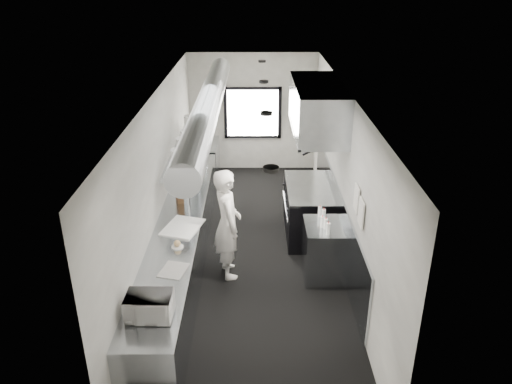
{
  "coord_description": "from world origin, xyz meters",
  "views": [
    {
      "loc": [
        0.04,
        -7.49,
        4.57
      ],
      "look_at": [
        0.06,
        -0.2,
        1.25
      ],
      "focal_mm": 34.86,
      "sensor_mm": 36.0,
      "label": 1
    }
  ],
  "objects_px": {
    "far_work_table": "(203,162)",
    "deli_tub_b": "(142,294)",
    "range": "(309,210)",
    "plate_stack_a": "(179,158)",
    "exhaust_hood": "(317,108)",
    "cutting_board": "(183,227)",
    "plate_stack_d": "(190,125)",
    "squeeze_bottle_d": "(324,215)",
    "bottle_station": "(324,250)",
    "squeeze_bottle_e": "(320,212)",
    "line_cook": "(227,224)",
    "squeeze_bottle_c": "(322,222)",
    "prep_counter": "(181,244)",
    "plate_stack_c": "(186,139)",
    "deli_tub_a": "(139,299)",
    "squeeze_bottle_a": "(328,229)",
    "microwave": "(149,306)",
    "squeeze_bottle_b": "(326,224)",
    "plate_stack_b": "(183,146)",
    "small_plate": "(177,247)",
    "knife_block": "(179,194)"
  },
  "relations": [
    {
      "from": "deli_tub_b",
      "to": "squeeze_bottle_e",
      "type": "distance_m",
      "value": 3.22
    },
    {
      "from": "bottle_station",
      "to": "squeeze_bottle_a",
      "type": "bearing_deg",
      "value": -92.45
    },
    {
      "from": "squeeze_bottle_c",
      "to": "plate_stack_a",
      "type": "bearing_deg",
      "value": 159.42
    },
    {
      "from": "knife_block",
      "to": "cutting_board",
      "type": "bearing_deg",
      "value": -97.64
    },
    {
      "from": "knife_block",
      "to": "squeeze_bottle_e",
      "type": "relative_size",
      "value": 1.44
    },
    {
      "from": "squeeze_bottle_e",
      "to": "squeeze_bottle_c",
      "type": "bearing_deg",
      "value": -90.89
    },
    {
      "from": "plate_stack_d",
      "to": "line_cook",
      "type": "bearing_deg",
      "value": -71.58
    },
    {
      "from": "line_cook",
      "to": "deli_tub_b",
      "type": "distance_m",
      "value": 2.1
    },
    {
      "from": "line_cook",
      "to": "plate_stack_c",
      "type": "relative_size",
      "value": 5.79
    },
    {
      "from": "squeeze_bottle_b",
      "to": "squeeze_bottle_c",
      "type": "distance_m",
      "value": 0.07
    },
    {
      "from": "exhaust_hood",
      "to": "prep_counter",
      "type": "xyz_separation_m",
      "value": [
        -2.25,
        -1.2,
        -1.94
      ]
    },
    {
      "from": "squeeze_bottle_e",
      "to": "far_work_table",
      "type": "bearing_deg",
      "value": 121.85
    },
    {
      "from": "deli_tub_b",
      "to": "squeeze_bottle_b",
      "type": "bearing_deg",
      "value": 35.02
    },
    {
      "from": "deli_tub_b",
      "to": "plate_stack_d",
      "type": "relative_size",
      "value": 0.34
    },
    {
      "from": "line_cook",
      "to": "squeeze_bottle_b",
      "type": "distance_m",
      "value": 1.52
    },
    {
      "from": "squeeze_bottle_a",
      "to": "deli_tub_b",
      "type": "bearing_deg",
      "value": -147.98
    },
    {
      "from": "knife_block",
      "to": "squeeze_bottle_a",
      "type": "bearing_deg",
      "value": -44.06
    },
    {
      "from": "far_work_table",
      "to": "range",
      "type": "bearing_deg",
      "value": -48.81
    },
    {
      "from": "plate_stack_b",
      "to": "deli_tub_a",
      "type": "bearing_deg",
      "value": -92.41
    },
    {
      "from": "squeeze_bottle_c",
      "to": "squeeze_bottle_d",
      "type": "xyz_separation_m",
      "value": [
        0.05,
        0.21,
        0.01
      ]
    },
    {
      "from": "bottle_station",
      "to": "deli_tub_a",
      "type": "bearing_deg",
      "value": -142.3
    },
    {
      "from": "microwave",
      "to": "knife_block",
      "type": "bearing_deg",
      "value": 92.6
    },
    {
      "from": "squeeze_bottle_e",
      "to": "prep_counter",
      "type": "bearing_deg",
      "value": -177.36
    },
    {
      "from": "bottle_station",
      "to": "squeeze_bottle_e",
      "type": "bearing_deg",
      "value": 102.15
    },
    {
      "from": "small_plate",
      "to": "plate_stack_b",
      "type": "bearing_deg",
      "value": 93.89
    },
    {
      "from": "range",
      "to": "plate_stack_a",
      "type": "xyz_separation_m",
      "value": [
        -2.23,
        -0.6,
        1.25
      ]
    },
    {
      "from": "squeeze_bottle_b",
      "to": "squeeze_bottle_d",
      "type": "distance_m",
      "value": 0.26
    },
    {
      "from": "plate_stack_a",
      "to": "plate_stack_d",
      "type": "distance_m",
      "value": 1.71
    },
    {
      "from": "bottle_station",
      "to": "squeeze_bottle_c",
      "type": "xyz_separation_m",
      "value": [
        -0.07,
        -0.05,
        0.54
      ]
    },
    {
      "from": "squeeze_bottle_a",
      "to": "squeeze_bottle_b",
      "type": "distance_m",
      "value": 0.18
    },
    {
      "from": "range",
      "to": "plate_stack_a",
      "type": "distance_m",
      "value": 2.62
    },
    {
      "from": "plate_stack_a",
      "to": "prep_counter",
      "type": "bearing_deg",
      "value": -86.25
    },
    {
      "from": "range",
      "to": "microwave",
      "type": "bearing_deg",
      "value": -121.46
    },
    {
      "from": "exhaust_hood",
      "to": "cutting_board",
      "type": "xyz_separation_m",
      "value": [
        -2.16,
        -1.46,
        -1.48
      ]
    },
    {
      "from": "microwave",
      "to": "squeeze_bottle_e",
      "type": "bearing_deg",
      "value": 49.13
    },
    {
      "from": "bottle_station",
      "to": "small_plate",
      "type": "distance_m",
      "value": 2.35
    },
    {
      "from": "line_cook",
      "to": "squeeze_bottle_c",
      "type": "xyz_separation_m",
      "value": [
        1.46,
        -0.1,
        0.08
      ]
    },
    {
      "from": "range",
      "to": "plate_stack_d",
      "type": "relative_size",
      "value": 4.31
    },
    {
      "from": "bottle_station",
      "to": "plate_stack_a",
      "type": "height_order",
      "value": "plate_stack_a"
    },
    {
      "from": "deli_tub_b",
      "to": "small_plate",
      "type": "distance_m",
      "value": 1.21
    },
    {
      "from": "deli_tub_b",
      "to": "plate_stack_b",
      "type": "height_order",
      "value": "plate_stack_b"
    },
    {
      "from": "plate_stack_d",
      "to": "squeeze_bottle_d",
      "type": "relative_size",
      "value": 1.89
    },
    {
      "from": "squeeze_bottle_a",
      "to": "squeeze_bottle_c",
      "type": "height_order",
      "value": "squeeze_bottle_a"
    },
    {
      "from": "line_cook",
      "to": "squeeze_bottle_c",
      "type": "relative_size",
      "value": 10.09
    },
    {
      "from": "range",
      "to": "plate_stack_b",
      "type": "relative_size",
      "value": 5.37
    },
    {
      "from": "squeeze_bottle_d",
      "to": "bottle_station",
      "type": "bearing_deg",
      "value": -81.2
    },
    {
      "from": "prep_counter",
      "to": "plate_stack_c",
      "type": "xyz_separation_m",
      "value": [
        -0.04,
        1.57,
        1.28
      ]
    },
    {
      "from": "plate_stack_d",
      "to": "squeeze_bottle_a",
      "type": "height_order",
      "value": "plate_stack_d"
    },
    {
      "from": "plate_stack_a",
      "to": "microwave",
      "type": "bearing_deg",
      "value": -89.42
    },
    {
      "from": "far_work_table",
      "to": "deli_tub_b",
      "type": "distance_m",
      "value": 5.75
    }
  ]
}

